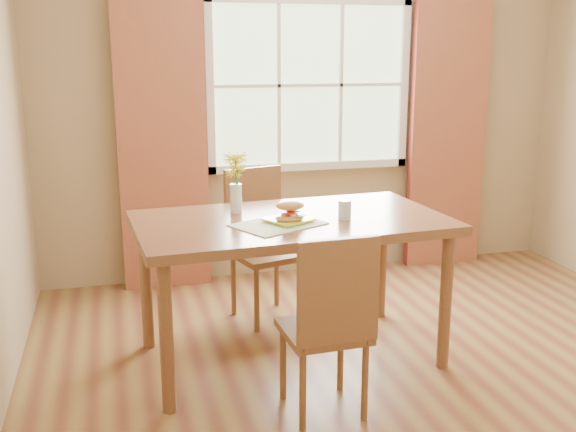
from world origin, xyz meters
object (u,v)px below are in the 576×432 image
(croissant_sandwich, at_px, (290,212))
(chair_far, at_px, (261,236))
(dining_table, at_px, (291,233))
(chair_near, at_px, (329,319))
(water_glass, at_px, (345,210))
(flower_vase, at_px, (236,176))

(croissant_sandwich, bearing_deg, chair_far, 91.91)
(dining_table, bearing_deg, chair_near, -93.64)
(chair_near, height_order, chair_far, chair_far)
(chair_near, relative_size, chair_far, 0.94)
(chair_far, relative_size, water_glass, 9.26)
(croissant_sandwich, xyz_separation_m, flower_vase, (-0.23, 0.35, 0.15))
(dining_table, height_order, chair_near, chair_near)
(flower_vase, bearing_deg, dining_table, -36.35)
(dining_table, distance_m, flower_vase, 0.46)
(water_glass, bearing_deg, flower_vase, 151.35)
(water_glass, bearing_deg, chair_near, -114.94)
(water_glass, bearing_deg, chair_far, 110.81)
(flower_vase, bearing_deg, chair_far, 63.44)
(chair_near, xyz_separation_m, flower_vase, (-0.28, 0.90, 0.55))
(chair_far, bearing_deg, flower_vase, -132.40)
(dining_table, height_order, croissant_sandwich, croissant_sandwich)
(croissant_sandwich, bearing_deg, water_glass, 10.52)
(croissant_sandwich, bearing_deg, flower_vase, 126.95)
(croissant_sandwich, height_order, flower_vase, flower_vase)
(flower_vase, bearing_deg, water_glass, -28.65)
(dining_table, xyz_separation_m, croissant_sandwich, (-0.04, -0.14, 0.16))
(dining_table, bearing_deg, flower_vase, 139.69)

